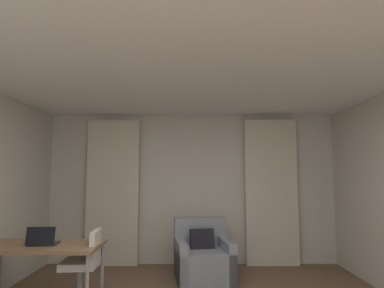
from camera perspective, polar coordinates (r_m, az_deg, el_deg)
wall_window at (r=5.71m, az=-0.32°, el=-7.85°), size 5.12×0.06×2.60m
ceiling at (r=2.89m, az=-0.34°, el=16.69°), size 5.12×6.12×0.06m
curtain_left_panel at (r=5.75m, az=-14.29°, el=-8.16°), size 0.90×0.06×2.50m
curtain_right_panel at (r=5.75m, az=13.66°, el=-8.18°), size 0.90×0.06×2.50m
armchair at (r=5.01m, az=1.68°, el=-19.84°), size 0.91×0.88×0.86m
desk at (r=4.31m, az=-25.65°, el=-16.62°), size 1.38×0.68×0.72m
desk_chair at (r=4.22m, az=-19.15°, el=-20.92°), size 0.48×0.48×0.88m
laptop at (r=4.25m, az=-25.40°, el=-15.38°), size 0.34×0.27×0.22m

